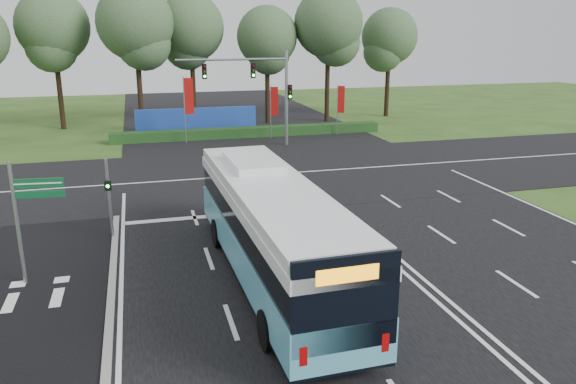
# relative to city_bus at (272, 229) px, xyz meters

# --- Properties ---
(ground) EXTENTS (120.00, 120.00, 0.00)m
(ground) POSITION_rel_city_bus_xyz_m (4.69, 2.45, -1.90)
(ground) COLOR #2A4E1A
(ground) RESTS_ON ground
(road_main) EXTENTS (20.00, 120.00, 0.04)m
(road_main) POSITION_rel_city_bus_xyz_m (4.69, 2.45, -1.88)
(road_main) COLOR black
(road_main) RESTS_ON ground
(road_cross) EXTENTS (120.00, 14.00, 0.05)m
(road_cross) POSITION_rel_city_bus_xyz_m (4.69, 14.45, -1.88)
(road_cross) COLOR black
(road_cross) RESTS_ON ground
(bike_path) EXTENTS (5.00, 18.00, 0.06)m
(bike_path) POSITION_rel_city_bus_xyz_m (-7.81, -0.55, -1.87)
(bike_path) COLOR black
(bike_path) RESTS_ON ground
(kerb_strip) EXTENTS (0.25, 18.00, 0.12)m
(kerb_strip) POSITION_rel_city_bus_xyz_m (-5.41, -0.55, -1.84)
(kerb_strip) COLOR gray
(kerb_strip) RESTS_ON ground
(city_bus) EXTENTS (3.12, 13.24, 3.78)m
(city_bus) POSITION_rel_city_bus_xyz_m (0.00, 0.00, 0.00)
(city_bus) COLOR #52A6BF
(city_bus) RESTS_ON ground
(pedestrian_signal) EXTENTS (0.29, 0.42, 3.41)m
(pedestrian_signal) POSITION_rel_city_bus_xyz_m (-5.51, 5.76, -0.04)
(pedestrian_signal) COLOR gray
(pedestrian_signal) RESTS_ON ground
(street_sign) EXTENTS (1.68, 0.28, 4.33)m
(street_sign) POSITION_rel_city_bus_xyz_m (-7.93, 1.91, 0.80)
(street_sign) COLOR gray
(street_sign) RESTS_ON ground
(banner_flag_left) EXTENTS (0.75, 0.08, 5.08)m
(banner_flag_left) POSITION_rel_city_bus_xyz_m (-0.33, 25.60, 1.39)
(banner_flag_left) COLOR gray
(banner_flag_left) RESTS_ON ground
(banner_flag_mid) EXTENTS (0.60, 0.25, 4.23)m
(banner_flag_mid) POSITION_rel_city_bus_xyz_m (6.34, 25.55, 0.87)
(banner_flag_mid) COLOR gray
(banner_flag_mid) RESTS_ON ground
(banner_flag_right) EXTENTS (0.58, 0.24, 4.12)m
(banner_flag_right) POSITION_rel_city_bus_xyz_m (12.09, 26.02, 0.80)
(banner_flag_right) COLOR gray
(banner_flag_right) RESTS_ON ground
(traffic_light_gantry) EXTENTS (8.41, 0.28, 7.00)m
(traffic_light_gantry) POSITION_rel_city_bus_xyz_m (4.90, 22.95, 2.76)
(traffic_light_gantry) COLOR gray
(traffic_light_gantry) RESTS_ON ground
(hedge) EXTENTS (22.00, 1.20, 0.80)m
(hedge) POSITION_rel_city_bus_xyz_m (4.69, 26.95, -1.50)
(hedge) COLOR #153A15
(hedge) RESTS_ON ground
(blue_hoarding) EXTENTS (10.00, 0.30, 2.20)m
(blue_hoarding) POSITION_rel_city_bus_xyz_m (0.69, 29.45, -0.80)
(blue_hoarding) COLOR #1D419D
(blue_hoarding) RESTS_ON ground
(eucalyptus_row) EXTENTS (41.86, 9.14, 12.17)m
(eucalyptus_row) POSITION_rel_city_bus_xyz_m (1.50, 33.83, 6.57)
(eucalyptus_row) COLOR black
(eucalyptus_row) RESTS_ON ground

